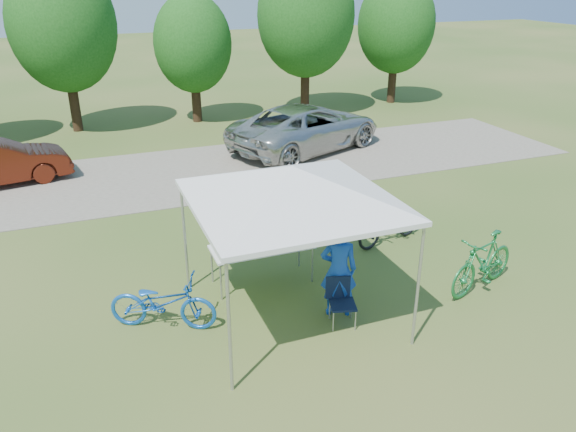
# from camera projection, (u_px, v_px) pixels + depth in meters

# --- Properties ---
(ground) EXTENTS (100.00, 100.00, 0.00)m
(ground) POSITION_uv_depth(u_px,v_px,m) (291.00, 314.00, 9.83)
(ground) COLOR #2D5119
(ground) RESTS_ON ground
(gravel_strip) EXTENTS (24.00, 5.00, 0.02)m
(gravel_strip) POSITION_uv_depth(u_px,v_px,m) (193.00, 173.00, 16.67)
(gravel_strip) COLOR gray
(gravel_strip) RESTS_ON ground
(canopy) EXTENTS (4.53, 4.53, 3.00)m
(canopy) POSITION_uv_depth(u_px,v_px,m) (292.00, 171.00, 8.77)
(canopy) COLOR #A5A5AA
(canopy) RESTS_ON ground
(treeline) EXTENTS (24.89, 4.28, 6.30)m
(treeline) POSITION_uv_depth(u_px,v_px,m) (143.00, 30.00, 20.32)
(treeline) COLOR #382314
(treeline) RESTS_ON ground
(folding_table) EXTENTS (1.90, 0.79, 0.78)m
(folding_table) POSITION_uv_depth(u_px,v_px,m) (262.00, 248.00, 10.55)
(folding_table) COLOR white
(folding_table) RESTS_ON ground
(folding_chair) EXTENTS (0.52, 0.54, 0.83)m
(folding_chair) POSITION_uv_depth(u_px,v_px,m) (340.00, 297.00, 9.43)
(folding_chair) COLOR black
(folding_chair) RESTS_ON ground
(cooler) EXTENTS (0.47, 0.32, 0.34)m
(cooler) POSITION_uv_depth(u_px,v_px,m) (238.00, 241.00, 10.31)
(cooler) COLOR white
(cooler) RESTS_ON folding_table
(ice_cream_cup) EXTENTS (0.07, 0.07, 0.05)m
(ice_cream_cup) POSITION_uv_depth(u_px,v_px,m) (287.00, 241.00, 10.64)
(ice_cream_cup) COLOR gold
(ice_cream_cup) RESTS_ON folding_table
(cyclist) EXTENTS (0.73, 0.61, 1.72)m
(cyclist) POSITION_uv_depth(u_px,v_px,m) (339.00, 270.00, 9.52)
(cyclist) COLOR #1541B0
(cyclist) RESTS_ON ground
(bike_blue) EXTENTS (1.90, 1.37, 0.95)m
(bike_blue) POSITION_uv_depth(u_px,v_px,m) (163.00, 302.00, 9.30)
(bike_blue) COLOR #1456B4
(bike_blue) RESTS_ON ground
(bike_green) EXTENTS (1.91, 1.06, 1.11)m
(bike_green) POSITION_uv_depth(u_px,v_px,m) (483.00, 262.00, 10.41)
(bike_green) COLOR #197438
(bike_green) RESTS_ON ground
(bike_dark) EXTENTS (1.90, 1.07, 0.94)m
(bike_dark) POSITION_uv_depth(u_px,v_px,m) (390.00, 223.00, 12.22)
(bike_dark) COLOR black
(bike_dark) RESTS_ON ground
(minivan) EXTENTS (6.01, 4.44, 1.52)m
(minivan) POSITION_uv_depth(u_px,v_px,m) (306.00, 127.00, 18.48)
(minivan) COLOR #BABAB5
(minivan) RESTS_ON gravel_strip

